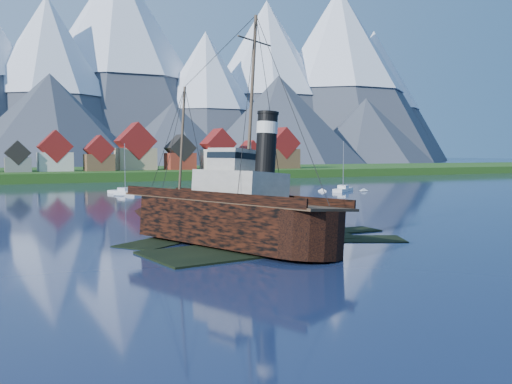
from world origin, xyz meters
name	(u,v)px	position (x,y,z in m)	size (l,w,h in m)	color
ground	(259,246)	(0.00, 0.00, 0.00)	(1400.00, 1400.00, 0.00)	#182445
shoal	(265,245)	(1.78, 2.15, -0.35)	(31.71, 21.24, 1.14)	black
shore_bank	(56,178)	(0.00, 170.00, 0.00)	(600.00, 80.00, 3.20)	#204B15
seawall	(71,183)	(0.00, 132.00, 0.00)	(600.00, 2.50, 2.00)	#3F3D38
mountains	(8,58)	(-0.79, 481.26, 89.34)	(965.00, 340.00, 205.00)	#2D333D
tugboat_wreck	(220,214)	(-2.80, 3.32, 3.05)	(7.11, 30.61, 24.26)	black
sailboat_d	(343,190)	(53.69, 63.04, 0.29)	(8.74, 7.58, 12.69)	silver
sailboat_e	(125,193)	(4.24, 77.20, 0.26)	(6.28, 10.53, 11.97)	silver
sailboat_f	(251,184)	(46.22, 99.38, 0.29)	(4.26, 11.47, 13.25)	silver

